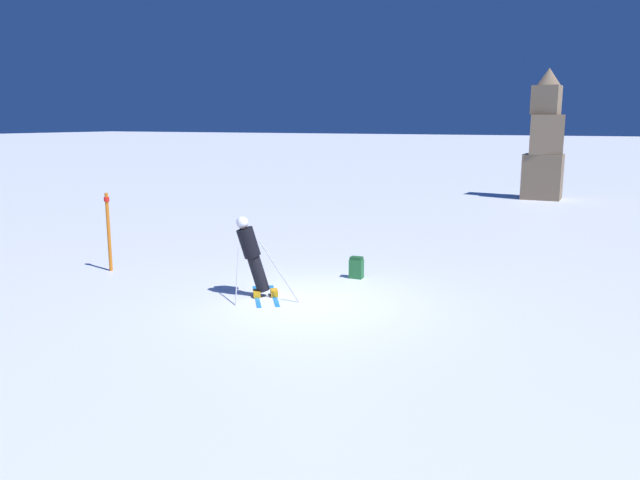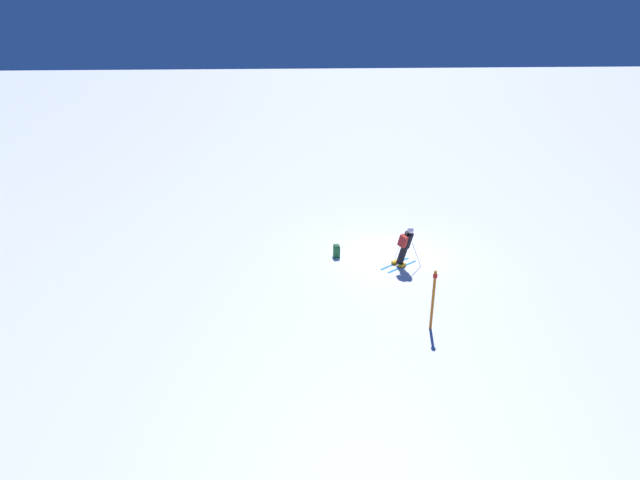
% 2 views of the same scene
% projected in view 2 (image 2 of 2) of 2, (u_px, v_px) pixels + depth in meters
% --- Properties ---
extents(ground_plane, '(300.00, 300.00, 0.00)m').
position_uv_depth(ground_plane, '(391.00, 254.00, 19.95)').
color(ground_plane, white).
extents(skier, '(1.49, 1.62, 1.71)m').
position_uv_depth(skier, '(405.00, 245.00, 18.43)').
color(skier, '#1E7AC6').
rests_on(skier, ground).
extents(spare_backpack, '(0.31, 0.24, 0.50)m').
position_uv_depth(spare_backpack, '(337.00, 251.00, 19.64)').
color(spare_backpack, '#236633').
rests_on(spare_backpack, ground).
extents(trail_marker, '(0.13, 0.13, 1.89)m').
position_uv_depth(trail_marker, '(433.00, 298.00, 14.41)').
color(trail_marker, orange).
rests_on(trail_marker, ground).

